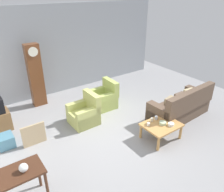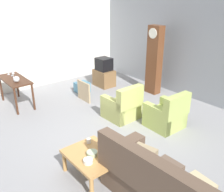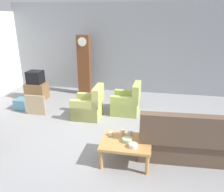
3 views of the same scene
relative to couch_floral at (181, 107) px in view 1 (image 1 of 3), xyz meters
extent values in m
plane|color=gray|center=(-2.03, 0.46, -0.36)|extent=(10.40, 10.40, 0.00)
cube|color=gray|center=(-2.03, 4.06, 1.24)|extent=(8.40, 0.16, 3.20)
cube|color=brown|center=(0.00, 0.07, -0.14)|extent=(2.14, 0.94, 0.44)
cube|color=brown|center=(0.01, -0.29, 0.38)|extent=(2.11, 0.30, 0.60)
cube|color=brown|center=(0.93, 0.11, -0.02)|extent=(0.28, 0.85, 0.68)
cube|color=brown|center=(-0.93, 0.02, -0.02)|extent=(0.28, 0.85, 0.68)
cube|color=#C6B284|center=(0.47, 0.14, 0.26)|extent=(0.37, 0.16, 0.36)
cube|color=brown|center=(-0.01, 0.12, 0.26)|extent=(0.36, 0.12, 0.36)
cube|color=#9E8966|center=(-0.48, 0.09, 0.26)|extent=(0.38, 0.19, 0.36)
cube|color=#B7BC66|center=(-2.62, 1.46, -0.16)|extent=(0.77, 0.77, 0.40)
cube|color=#B7BC66|center=(-2.30, 1.47, 0.30)|extent=(0.19, 0.76, 0.52)
cube|color=#B7BC66|center=(-2.62, 1.76, -0.06)|extent=(0.76, 0.17, 0.60)
cube|color=#B7BC66|center=(-2.61, 1.16, -0.06)|extent=(0.76, 0.17, 0.60)
cube|color=#A9B95E|center=(-1.60, 1.96, -0.16)|extent=(0.78, 0.78, 0.40)
cube|color=#A9B95E|center=(-1.28, 1.95, 0.30)|extent=(0.20, 0.76, 0.52)
cube|color=#A9B95E|center=(-1.59, 2.25, -0.06)|extent=(0.76, 0.18, 0.60)
cube|color=#A9B95E|center=(-1.61, 1.66, -0.06)|extent=(0.76, 0.18, 0.60)
cube|color=tan|center=(-1.27, -0.39, 0.06)|extent=(0.96, 0.76, 0.05)
cylinder|color=tan|center=(-1.70, -0.71, -0.16)|extent=(0.07, 0.07, 0.39)
cylinder|color=tan|center=(-0.85, -0.71, -0.16)|extent=(0.07, 0.07, 0.39)
cylinder|color=tan|center=(-1.70, -0.06, -0.16)|extent=(0.07, 0.07, 0.39)
cylinder|color=tan|center=(-0.85, -0.06, -0.16)|extent=(0.07, 0.07, 0.39)
cube|color=#472819|center=(-5.09, -0.32, 0.42)|extent=(1.30, 0.56, 0.04)
cylinder|color=#472819|center=(-4.48, -0.55, 0.02)|extent=(0.06, 0.06, 0.75)
cylinder|color=#472819|center=(-4.48, -0.08, 0.02)|extent=(0.06, 0.06, 0.75)
cube|color=brown|center=(-3.28, 3.41, 0.70)|extent=(0.44, 0.28, 2.12)
cylinder|color=silver|center=(-3.28, 3.25, 1.54)|extent=(0.30, 0.02, 0.30)
cube|color=tan|center=(-4.13, 1.32, -0.06)|extent=(0.60, 0.05, 0.59)
cube|color=teal|center=(-4.76, 1.67, -0.19)|extent=(0.39, 0.42, 0.32)
sphere|color=silver|center=(-4.77, -0.36, 0.52)|extent=(0.16, 0.16, 0.16)
cylinder|color=white|center=(-1.60, -0.23, 0.13)|extent=(0.08, 0.08, 0.08)
cylinder|color=silver|center=(-1.23, -0.14, 0.14)|extent=(0.08, 0.08, 0.10)
cylinder|color=beige|center=(-1.39, -0.14, 0.14)|extent=(0.08, 0.08, 0.10)
cylinder|color=white|center=(-1.13, -0.58, 0.12)|extent=(0.16, 0.16, 0.07)
cylinder|color=#B2C69E|center=(-1.25, -0.41, 0.12)|extent=(0.19, 0.19, 0.07)
camera|label=1|loc=(-5.20, -3.64, 3.37)|focal=35.65mm
camera|label=2|loc=(1.67, -2.38, 2.67)|focal=39.79mm
camera|label=3|loc=(-0.85, -4.11, 2.34)|focal=35.71mm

